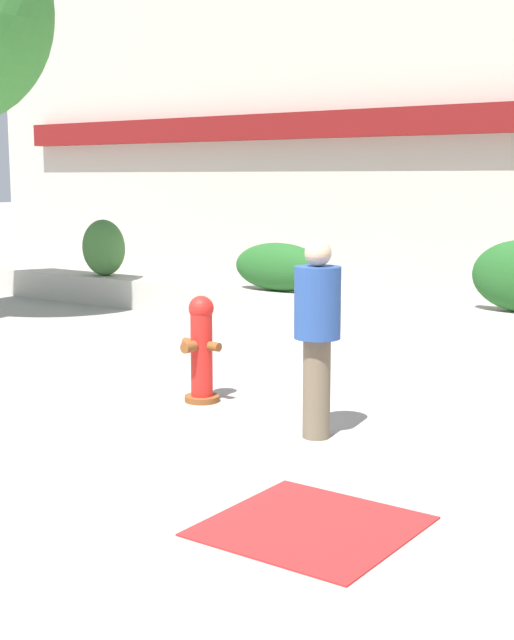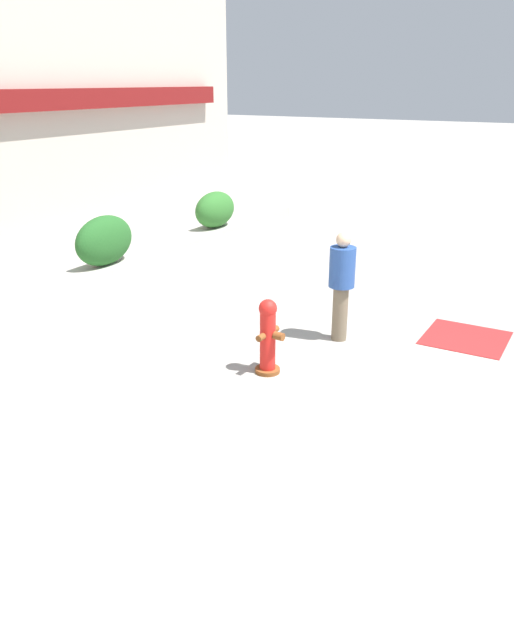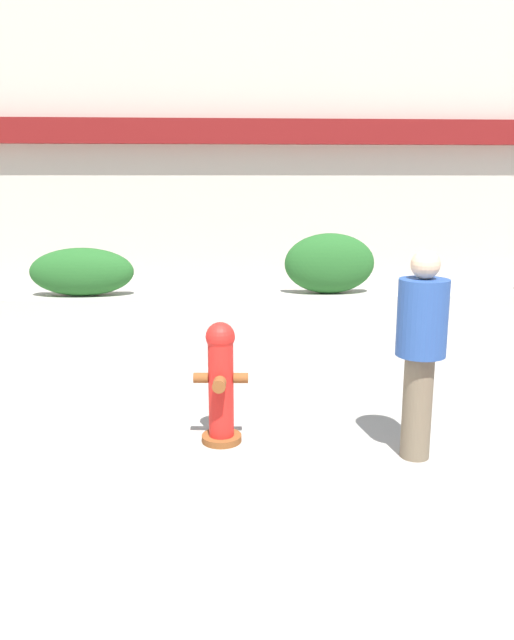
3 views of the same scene
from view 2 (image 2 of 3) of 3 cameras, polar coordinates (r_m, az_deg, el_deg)
The scene contains 7 objects.
ground_plane at distance 8.15m, azimuth 9.49°, elevation -7.40°, with size 120.00×120.00×0.00m, color #9E9991.
planter_wall_low at distance 11.35m, azimuth -19.94°, elevation 1.30°, with size 18.00×0.70×0.50m, color #B7B2A8.
hedge_bush_2 at distance 12.38m, azimuth -13.79°, elevation 7.07°, with size 1.42×0.60×0.95m, color #235B23.
hedge_bush_3 at distance 15.33m, azimuth -3.86°, elevation 10.05°, with size 1.34×0.70×0.86m, color #2D6B28.
fire_hydrant at distance 8.59m, azimuth 1.01°, elevation -1.46°, with size 0.48×0.44×1.08m.
pedestrian at distance 9.66m, azimuth 7.75°, elevation 3.67°, with size 0.53×0.53×1.73m.
tactile_warning_pad at distance 10.48m, azimuth 18.53°, elevation -1.56°, with size 1.25×1.25×0.01m, color #B22323.
Camera 2 is at (-6.78, -2.36, 3.84)m, focal length 35.00 mm.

